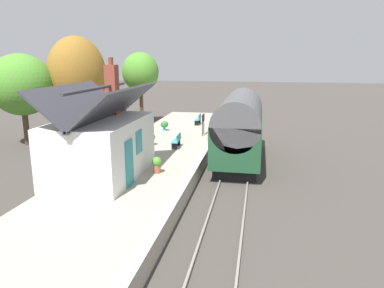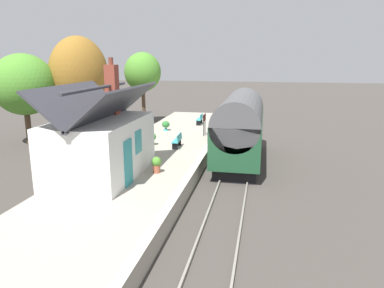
{
  "view_description": "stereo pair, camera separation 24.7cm",
  "coord_description": "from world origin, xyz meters",
  "px_view_note": "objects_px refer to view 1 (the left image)",
  "views": [
    {
      "loc": [
        -21.07,
        -2.06,
        6.44
      ],
      "look_at": [
        -2.13,
        1.5,
        1.81
      ],
      "focal_mm": 33.75,
      "sensor_mm": 36.0,
      "label": 1
    },
    {
      "loc": [
        -21.02,
        -2.3,
        6.44
      ],
      "look_at": [
        -2.13,
        1.5,
        1.81
      ],
      "focal_mm": 33.75,
      "sensor_mm": 36.0,
      "label": 2
    }
  ],
  "objects_px": {
    "bench_mid_platform": "(177,140)",
    "tree_far_left": "(140,72)",
    "station_building": "(102,145)",
    "planter_bench_left": "(151,139)",
    "planter_under_sign": "(164,125)",
    "tree_far_right": "(77,75)",
    "bench_near_building": "(198,119)",
    "station_sign_board": "(203,119)",
    "tree_distant": "(22,85)",
    "planter_corner_building": "(157,164)",
    "train": "(240,127)"
  },
  "relations": [
    {
      "from": "bench_mid_platform",
      "to": "tree_far_left",
      "type": "height_order",
      "value": "tree_far_left"
    },
    {
      "from": "station_building",
      "to": "planter_bench_left",
      "type": "relative_size",
      "value": 7.7
    },
    {
      "from": "planter_under_sign",
      "to": "tree_far_left",
      "type": "distance_m",
      "value": 8.7
    },
    {
      "from": "tree_far_right",
      "to": "station_building",
      "type": "bearing_deg",
      "value": -147.98
    },
    {
      "from": "planter_under_sign",
      "to": "planter_bench_left",
      "type": "height_order",
      "value": "planter_under_sign"
    },
    {
      "from": "bench_near_building",
      "to": "planter_under_sign",
      "type": "relative_size",
      "value": 1.69
    },
    {
      "from": "station_building",
      "to": "tree_far_right",
      "type": "distance_m",
      "value": 13.11
    },
    {
      "from": "planter_under_sign",
      "to": "station_sign_board",
      "type": "bearing_deg",
      "value": -108.65
    },
    {
      "from": "tree_distant",
      "to": "tree_far_right",
      "type": "bearing_deg",
      "value": -48.4
    },
    {
      "from": "tree_far_left",
      "to": "tree_distant",
      "type": "distance_m",
      "value": 11.48
    },
    {
      "from": "planter_corner_building",
      "to": "tree_far_left",
      "type": "distance_m",
      "value": 18.72
    },
    {
      "from": "bench_near_building",
      "to": "planter_bench_left",
      "type": "height_order",
      "value": "bench_near_building"
    },
    {
      "from": "bench_near_building",
      "to": "bench_mid_platform",
      "type": "bearing_deg",
      "value": -179.73
    },
    {
      "from": "bench_near_building",
      "to": "tree_distant",
      "type": "bearing_deg",
      "value": 118.11
    },
    {
      "from": "station_building",
      "to": "planter_corner_building",
      "type": "bearing_deg",
      "value": -69.3
    },
    {
      "from": "train",
      "to": "planter_under_sign",
      "type": "height_order",
      "value": "train"
    },
    {
      "from": "bench_near_building",
      "to": "planter_corner_building",
      "type": "distance_m",
      "value": 13.69
    },
    {
      "from": "train",
      "to": "station_building",
      "type": "height_order",
      "value": "station_building"
    },
    {
      "from": "bench_near_building",
      "to": "tree_distant",
      "type": "relative_size",
      "value": 0.21
    },
    {
      "from": "bench_mid_platform",
      "to": "station_sign_board",
      "type": "bearing_deg",
      "value": -14.42
    },
    {
      "from": "station_building",
      "to": "bench_mid_platform",
      "type": "relative_size",
      "value": 4.5
    },
    {
      "from": "planter_corner_building",
      "to": "station_sign_board",
      "type": "bearing_deg",
      "value": -5.29
    },
    {
      "from": "tree_far_right",
      "to": "tree_distant",
      "type": "xyz_separation_m",
      "value": [
        -2.69,
        3.03,
        -0.63
      ]
    },
    {
      "from": "bench_near_building",
      "to": "planter_corner_building",
      "type": "xyz_separation_m",
      "value": [
        -13.69,
        -0.23,
        -0.01
      ]
    },
    {
      "from": "planter_bench_left",
      "to": "tree_distant",
      "type": "height_order",
      "value": "tree_distant"
    },
    {
      "from": "station_building",
      "to": "tree_far_right",
      "type": "xyz_separation_m",
      "value": [
        10.87,
        6.8,
        2.76
      ]
    },
    {
      "from": "station_building",
      "to": "planter_bench_left",
      "type": "height_order",
      "value": "station_building"
    },
    {
      "from": "station_sign_board",
      "to": "tree_far_left",
      "type": "height_order",
      "value": "tree_far_left"
    },
    {
      "from": "bench_near_building",
      "to": "planter_under_sign",
      "type": "xyz_separation_m",
      "value": [
        -3.21,
        2.18,
        -0.05
      ]
    },
    {
      "from": "train",
      "to": "planter_under_sign",
      "type": "xyz_separation_m",
      "value": [
        4.9,
        6.15,
        -0.98
      ]
    },
    {
      "from": "bench_near_building",
      "to": "tree_far_left",
      "type": "height_order",
      "value": "tree_far_left"
    },
    {
      "from": "planter_corner_building",
      "to": "tree_far_left",
      "type": "relative_size",
      "value": 0.12
    },
    {
      "from": "planter_corner_building",
      "to": "tree_far_right",
      "type": "height_order",
      "value": "tree_far_right"
    },
    {
      "from": "planter_corner_building",
      "to": "tree_distant",
      "type": "bearing_deg",
      "value": 59.43
    },
    {
      "from": "bench_near_building",
      "to": "station_sign_board",
      "type": "distance_m",
      "value": 4.51
    },
    {
      "from": "train",
      "to": "bench_near_building",
      "type": "bearing_deg",
      "value": 26.11
    },
    {
      "from": "planter_under_sign",
      "to": "planter_corner_building",
      "type": "xyz_separation_m",
      "value": [
        -10.48,
        -2.4,
        0.04
      ]
    },
    {
      "from": "tree_far_left",
      "to": "tree_far_right",
      "type": "relative_size",
      "value": 0.86
    },
    {
      "from": "train",
      "to": "planter_bench_left",
      "type": "relative_size",
      "value": 11.07
    },
    {
      "from": "planter_bench_left",
      "to": "tree_far_right",
      "type": "xyz_separation_m",
      "value": [
        4.35,
        7.21,
        3.86
      ]
    },
    {
      "from": "train",
      "to": "planter_corner_building",
      "type": "relative_size",
      "value": 10.8
    },
    {
      "from": "train",
      "to": "bench_near_building",
      "type": "xyz_separation_m",
      "value": [
        8.11,
        3.97,
        -0.93
      ]
    },
    {
      "from": "planter_bench_left",
      "to": "tree_far_right",
      "type": "relative_size",
      "value": 0.1
    },
    {
      "from": "train",
      "to": "tree_far_right",
      "type": "distance_m",
      "value": 14.01
    },
    {
      "from": "train",
      "to": "bench_near_building",
      "type": "relative_size",
      "value": 6.51
    },
    {
      "from": "station_sign_board",
      "to": "planter_corner_building",
      "type": "bearing_deg",
      "value": 174.71
    },
    {
      "from": "bench_mid_platform",
      "to": "tree_far_left",
      "type": "xyz_separation_m",
      "value": [
        11.87,
        6.3,
        3.78
      ]
    },
    {
      "from": "train",
      "to": "planter_corner_building",
      "type": "height_order",
      "value": "train"
    },
    {
      "from": "bench_mid_platform",
      "to": "planter_bench_left",
      "type": "height_order",
      "value": "bench_mid_platform"
    },
    {
      "from": "station_building",
      "to": "tree_far_right",
      "type": "bearing_deg",
      "value": 32.02
    }
  ]
}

